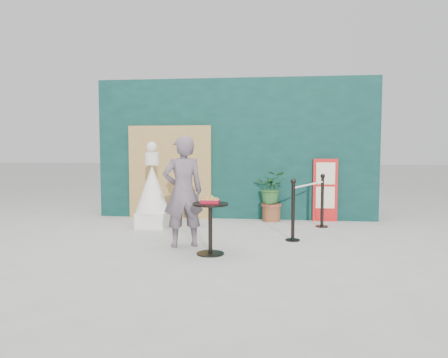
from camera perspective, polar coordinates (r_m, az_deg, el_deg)
ground at (r=6.52m, az=-1.34°, el=-9.63°), size 60.00×60.00×0.00m
back_wall at (r=9.45m, az=1.48°, el=3.94°), size 6.00×0.30×3.00m
bamboo_fence at (r=9.50m, az=-7.08°, el=0.90°), size 1.80×0.08×2.00m
woman at (r=6.80m, az=-5.35°, el=-1.66°), size 0.74×0.63×1.73m
menu_board at (r=9.30m, az=13.08°, el=-1.43°), size 0.50×0.07×1.30m
statue at (r=8.49m, az=-9.35°, el=-1.77°), size 0.64×0.64×1.65m
cafe_table at (r=6.34m, az=-1.80°, el=-5.42°), size 0.52×0.52×0.75m
food_basket at (r=6.30m, az=-1.79°, el=-2.83°), size 0.26×0.19×0.11m
planter at (r=9.15m, az=6.23°, el=-1.71°), size 0.61×0.53×1.05m
stanchion_barrier at (r=7.98m, az=11.01°, el=-3.48°), size 0.84×1.54×1.03m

